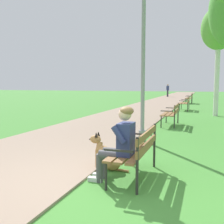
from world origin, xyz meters
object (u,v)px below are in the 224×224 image
object	(u,v)px
park_bench_mid	(172,113)
pedestrian_distant	(168,90)
park_bench_furthest	(190,97)
lamp_post_near	(143,59)
park_bench_near	(137,148)
person_seated_on_near_bench	(120,141)
dog_shepherd	(107,156)
birch_tree_fifth	(219,30)
park_bench_far	(185,102)

from	to	relation	value
park_bench_mid	pedestrian_distant	size ratio (longest dim) A/B	0.91
park_bench_furthest	lamp_post_near	size ratio (longest dim) A/B	0.34
park_bench_near	person_seated_on_near_bench	bearing A→B (deg)	-123.89
dog_shepherd	birch_tree_fifth	xyz separation A→B (m)	(2.25, 9.87, 4.04)
park_bench_furthest	birch_tree_fifth	xyz separation A→B (m)	(1.74, -8.80, 3.79)
park_bench_mid	dog_shepherd	world-z (taller)	park_bench_mid
pedestrian_distant	park_bench_far	bearing A→B (deg)	-79.03
park_bench_far	lamp_post_near	xyz separation A→B (m)	(-0.54, -9.61, 1.78)
park_bench_far	lamp_post_near	size ratio (longest dim) A/B	0.34
park_bench_near	lamp_post_near	distance (m)	3.52
lamp_post_near	pedestrian_distant	bearing A→B (deg)	96.00
park_bench_furthest	dog_shepherd	size ratio (longest dim) A/B	1.80
dog_shepherd	lamp_post_near	size ratio (longest dim) A/B	0.19
park_bench_far	park_bench_furthest	world-z (taller)	same
park_bench_furthest	birch_tree_fifth	world-z (taller)	birch_tree_fifth
park_bench_far	dog_shepherd	bearing A→B (deg)	-92.74
park_bench_mid	lamp_post_near	xyz separation A→B (m)	(-0.45, -3.13, 1.78)
park_bench_far	birch_tree_fifth	distance (m)	4.83
pedestrian_distant	lamp_post_near	bearing A→B (deg)	-84.00
park_bench_near	birch_tree_fifth	xyz separation A→B (m)	(1.62, 10.10, 3.79)
park_bench_near	pedestrian_distant	distance (m)	30.22
pedestrian_distant	dog_shepherd	bearing A→B (deg)	-84.66
park_bench_mid	birch_tree_fifth	xyz separation A→B (m)	(1.74, 4.00, 3.79)
park_bench_near	dog_shepherd	bearing A→B (deg)	159.72
park_bench_near	lamp_post_near	world-z (taller)	lamp_post_near
park_bench_furthest	pedestrian_distant	distance (m)	11.60
park_bench_far	pedestrian_distant	xyz separation A→B (m)	(-3.38, 17.43, 0.33)
person_seated_on_near_bench	lamp_post_near	distance (m)	3.68
park_bench_far	dog_shepherd	xyz separation A→B (m)	(-0.59, -12.36, -0.25)
park_bench_mid	person_seated_on_near_bench	size ratio (longest dim) A/B	1.20
park_bench_near	lamp_post_near	bearing A→B (deg)	100.96
park_bench_near	lamp_post_near	size ratio (longest dim) A/B	0.34
park_bench_near	park_bench_far	xyz separation A→B (m)	(-0.04, 12.59, 0.00)
park_bench_mid	lamp_post_near	distance (m)	3.63
park_bench_furthest	person_seated_on_near_bench	distance (m)	19.21
park_bench_far	person_seated_on_near_bench	distance (m)	12.90
park_bench_far	pedestrian_distant	distance (m)	17.76
dog_shepherd	lamp_post_near	xyz separation A→B (m)	(0.06, 2.74, 2.04)
dog_shepherd	lamp_post_near	bearing A→B (deg)	88.83
lamp_post_near	birch_tree_fifth	xyz separation A→B (m)	(2.20, 7.13, 2.01)
person_seated_on_near_bench	pedestrian_distant	distance (m)	30.50
park_bench_near	park_bench_mid	bearing A→B (deg)	91.15
lamp_post_near	pedestrian_distant	xyz separation A→B (m)	(-2.84, 27.05, -1.46)
person_seated_on_near_bench	lamp_post_near	size ratio (longest dim) A/B	0.28
person_seated_on_near_bench	park_bench_mid	bearing A→B (deg)	89.25
park_bench_furthest	person_seated_on_near_bench	xyz separation A→B (m)	(-0.09, -19.21, 0.17)
dog_shepherd	pedestrian_distant	world-z (taller)	pedestrian_distant
person_seated_on_near_bench	pedestrian_distant	world-z (taller)	pedestrian_distant
dog_shepherd	birch_tree_fifth	size ratio (longest dim) A/B	0.15
park_bench_mid	pedestrian_distant	bearing A→B (deg)	97.85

